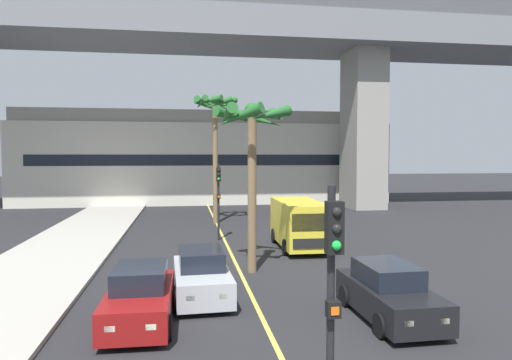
# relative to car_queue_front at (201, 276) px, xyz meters

# --- Properties ---
(sidewalk_left) EXTENTS (4.80, 80.00, 0.15)m
(sidewalk_left) POSITION_rel_car_queue_front_xyz_m (-6.37, 0.92, -0.65)
(sidewalk_left) COLOR #ADA89E
(sidewalk_left) RESTS_ON ground
(lane_stripe_center) EXTENTS (0.14, 56.00, 0.01)m
(lane_stripe_center) POSITION_rel_car_queue_front_xyz_m (1.63, 8.92, -0.72)
(lane_stripe_center) COLOR #DBCC4C
(lane_stripe_center) RESTS_ON ground
(bridge_overpass) EXTENTS (88.15, 8.00, 17.89)m
(bridge_overpass) POSITION_rel_car_queue_front_xyz_m (2.76, 24.16, 13.67)
(bridge_overpass) COLOR slate
(bridge_overpass) RESTS_ON ground
(pier_building_backdrop) EXTENTS (35.34, 8.04, 8.84)m
(pier_building_backdrop) POSITION_rel_car_queue_front_xyz_m (1.63, 31.85, 3.64)
(pier_building_backdrop) COLOR beige
(pier_building_backdrop) RESTS_ON ground
(car_queue_front) EXTENTS (1.95, 4.16, 1.56)m
(car_queue_front) POSITION_rel_car_queue_front_xyz_m (0.00, 0.00, 0.00)
(car_queue_front) COLOR #B7BABF
(car_queue_front) RESTS_ON ground
(car_queue_second) EXTENTS (1.89, 4.13, 1.56)m
(car_queue_second) POSITION_rel_car_queue_front_xyz_m (-1.76, -2.08, 0.00)
(car_queue_second) COLOR maroon
(car_queue_second) RESTS_ON ground
(car_queue_third) EXTENTS (1.88, 4.12, 1.56)m
(car_queue_third) POSITION_rel_car_queue_front_xyz_m (5.17, -2.80, 0.00)
(car_queue_third) COLOR black
(car_queue_third) RESTS_ON ground
(delivery_van) EXTENTS (2.25, 5.29, 2.36)m
(delivery_van) POSITION_rel_car_queue_front_xyz_m (5.10, 7.36, 0.57)
(delivery_van) COLOR yellow
(delivery_van) RESTS_ON ground
(traffic_light_median_near) EXTENTS (0.24, 0.37, 4.20)m
(traffic_light_median_near) POSITION_rel_car_queue_front_xyz_m (1.59, -8.62, 1.99)
(traffic_light_median_near) COLOR black
(traffic_light_median_near) RESTS_ON ground
(traffic_light_median_far) EXTENTS (0.24, 0.37, 4.20)m
(traffic_light_median_far) POSITION_rel_car_queue_front_xyz_m (1.32, 10.19, 1.99)
(traffic_light_median_far) COLOR black
(traffic_light_median_far) RESTS_ON ground
(palm_tree_near_median) EXTENTS (3.01, 3.09, 8.67)m
(palm_tree_near_median) POSITION_rel_car_queue_front_xyz_m (1.56, 16.59, 6.61)
(palm_tree_near_median) COLOR brown
(palm_tree_near_median) RESTS_ON ground
(palm_tree_mid_median) EXTENTS (3.08, 3.18, 6.69)m
(palm_tree_mid_median) POSITION_rel_car_queue_front_xyz_m (2.08, 3.01, 4.75)
(palm_tree_mid_median) COLOR brown
(palm_tree_mid_median) RESTS_ON ground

